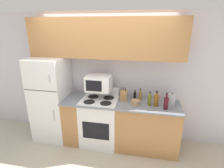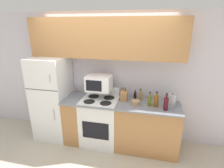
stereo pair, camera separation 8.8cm
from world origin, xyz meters
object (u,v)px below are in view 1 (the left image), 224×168
at_px(bottle_wine_red, 166,103).
at_px(bottle_soy_sauce, 135,95).
at_px(bottle_cooking_spray, 156,98).
at_px(stove, 100,121).
at_px(bowl, 135,102).
at_px(refrigerator, 52,99).
at_px(bottle_olive_oil, 150,100).
at_px(bottle_vinegar, 140,96).
at_px(microwave, 99,83).
at_px(knife_block, 124,95).
at_px(kettle, 172,99).
at_px(bottle_whiskey, 156,100).

relative_size(bottle_wine_red, bottle_soy_sauce, 1.67).
relative_size(bottle_cooking_spray, bottle_soy_sauce, 1.22).
relative_size(stove, bowl, 6.50).
xyz_separation_m(bottle_wine_red, bottle_soy_sauce, (-0.55, 0.34, -0.05)).
bearing_deg(stove, refrigerator, 177.15).
xyz_separation_m(stove, bottle_wine_red, (1.20, -0.14, 0.57)).
height_order(stove, bottle_olive_oil, bottle_olive_oil).
bearing_deg(bottle_wine_red, refrigerator, 175.22).
xyz_separation_m(refrigerator, bowl, (1.71, -0.09, 0.12)).
distance_m(bowl, bottle_vinegar, 0.21).
distance_m(microwave, knife_block, 0.53).
height_order(stove, kettle, kettle).
height_order(knife_block, bottle_wine_red, bottle_wine_red).
xyz_separation_m(bottle_wine_red, bottle_olive_oil, (-0.27, 0.10, -0.02)).
bearing_deg(bottle_soy_sauce, bottle_olive_oil, -40.95).
bearing_deg(bottle_wine_red, knife_block, 163.74).
xyz_separation_m(bottle_vinegar, kettle, (0.55, -0.09, 0.01)).
bearing_deg(bowl, bottle_olive_oil, 1.65).
distance_m(microwave, bottle_soy_sauce, 0.73).
height_order(refrigerator, bottle_wine_red, refrigerator).
xyz_separation_m(refrigerator, bottle_cooking_spray, (2.07, 0.06, 0.17)).
bearing_deg(bottle_whiskey, bottle_olive_oil, 178.41).
relative_size(knife_block, bottle_olive_oil, 1.02).
distance_m(refrigerator, kettle, 2.35).
bearing_deg(kettle, bottle_vinegar, 170.34).
height_order(microwave, kettle, microwave).
bearing_deg(knife_block, bowl, -28.67).
bearing_deg(bottle_whiskey, bowl, -179.35).
xyz_separation_m(bowl, bottle_soy_sauce, (-0.03, 0.25, 0.03)).
distance_m(refrigerator, bottle_soy_sauce, 1.70).
height_order(bottle_vinegar, bottle_olive_oil, bottle_olive_oil).
xyz_separation_m(knife_block, bowl, (0.23, -0.13, -0.06)).
bearing_deg(bottle_cooking_spray, refrigerator, -178.42).
height_order(bottle_whiskey, bottle_soy_sauce, bottle_whiskey).
bearing_deg(microwave, bottle_olive_oil, -7.65).
relative_size(bottle_whiskey, bottle_cooking_spray, 1.27).
relative_size(knife_block, bottle_soy_sauce, 1.47).
distance_m(stove, microwave, 0.77).
relative_size(stove, bottle_soy_sauce, 6.15).
xyz_separation_m(knife_block, bottle_soy_sauce, (0.20, 0.12, -0.03)).
bearing_deg(bowl, bottle_whiskey, 0.65).
bearing_deg(bottle_soy_sauce, knife_block, -148.56).
height_order(bowl, bottle_soy_sauce, bottle_soy_sauce).
relative_size(bottle_whiskey, kettle, 1.18).
bearing_deg(refrigerator, bottle_olive_oil, -2.54).
height_order(bottle_whiskey, bottle_cooking_spray, bottle_whiskey).
relative_size(refrigerator, stove, 1.55).
distance_m(microwave, bottle_whiskey, 1.10).
height_order(refrigerator, bowl, refrigerator).
xyz_separation_m(stove, bottle_whiskey, (1.04, -0.04, 0.56)).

